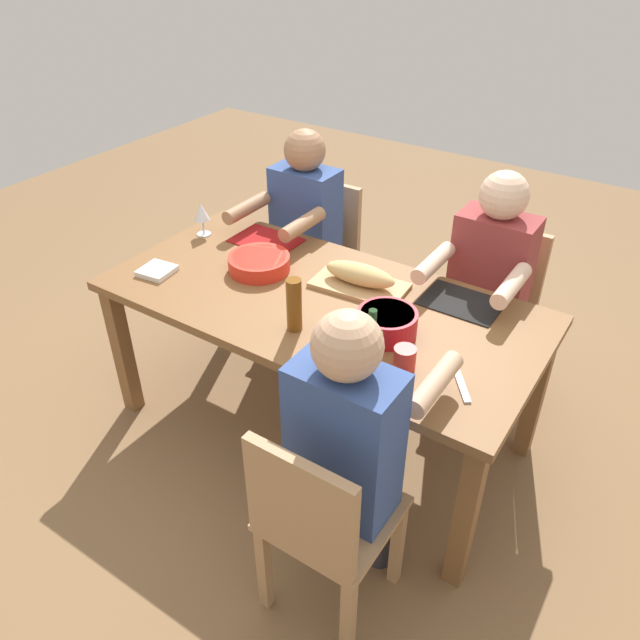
% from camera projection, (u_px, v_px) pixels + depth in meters
% --- Properties ---
extents(ground_plane, '(8.00, 8.00, 0.00)m').
position_uv_depth(ground_plane, '(320.00, 427.00, 3.00)').
color(ground_plane, brown).
extents(dining_table, '(1.85, 0.90, 0.74)m').
position_uv_depth(dining_table, '(320.00, 315.00, 2.63)').
color(dining_table, brown).
rests_on(dining_table, ground_plane).
extents(chair_near_right, '(0.40, 0.40, 0.85)m').
position_uv_depth(chair_near_right, '(319.00, 522.00, 1.97)').
color(chair_near_right, '#A87F56').
rests_on(chair_near_right, ground_plane).
extents(diner_near_right, '(0.41, 0.53, 1.20)m').
position_uv_depth(diner_near_right, '(351.00, 439.00, 1.97)').
color(diner_near_right, '#2D2D38').
rests_on(diner_near_right, ground_plane).
extents(chair_far_right, '(0.40, 0.40, 0.85)m').
position_uv_depth(chair_far_right, '(493.00, 303.00, 3.03)').
color(chair_far_right, '#A87F56').
rests_on(chair_far_right, ground_plane).
extents(diner_far_right, '(0.41, 0.53, 1.20)m').
position_uv_depth(diner_far_right, '(486.00, 281.00, 2.78)').
color(diner_far_right, '#2D2D38').
rests_on(diner_far_right, ground_plane).
extents(chair_far_left, '(0.40, 0.40, 0.85)m').
position_uv_depth(chair_far_left, '(320.00, 249.00, 3.50)').
color(chair_far_left, '#A87F56').
rests_on(chair_far_left, ground_plane).
extents(diner_far_left, '(0.41, 0.53, 1.20)m').
position_uv_depth(diner_far_left, '(301.00, 226.00, 3.25)').
color(diner_far_left, '#2D2D38').
rests_on(diner_far_left, ground_plane).
extents(serving_bowl_fruit, '(0.23, 0.23, 0.10)m').
position_uv_depth(serving_bowl_fruit, '(387.00, 322.00, 2.34)').
color(serving_bowl_fruit, '#B21923').
rests_on(serving_bowl_fruit, dining_table).
extents(serving_bowl_pasta, '(0.28, 0.28, 0.07)m').
position_uv_depth(serving_bowl_pasta, '(259.00, 262.00, 2.76)').
color(serving_bowl_pasta, red).
rests_on(serving_bowl_pasta, dining_table).
extents(cutting_board, '(0.42, 0.25, 0.02)m').
position_uv_depth(cutting_board, '(359.00, 285.00, 2.65)').
color(cutting_board, tan).
rests_on(cutting_board, dining_table).
extents(bread_loaf, '(0.33, 0.13, 0.09)m').
position_uv_depth(bread_loaf, '(360.00, 274.00, 2.62)').
color(bread_loaf, tan).
rests_on(bread_loaf, cutting_board).
extents(wine_bottle, '(0.08, 0.08, 0.29)m').
position_uv_depth(wine_bottle, '(370.00, 355.00, 2.09)').
color(wine_bottle, '#193819').
rests_on(wine_bottle, dining_table).
extents(beer_bottle, '(0.06, 0.06, 0.22)m').
position_uv_depth(beer_bottle, '(294.00, 305.00, 2.34)').
color(beer_bottle, brown).
rests_on(beer_bottle, dining_table).
extents(wine_glass, '(0.08, 0.08, 0.17)m').
position_uv_depth(wine_glass, '(202.00, 213.00, 3.01)').
color(wine_glass, silver).
rests_on(wine_glass, dining_table).
extents(cup_near_right, '(0.08, 0.08, 0.09)m').
position_uv_depth(cup_near_right, '(405.00, 359.00, 2.17)').
color(cup_near_right, red).
rests_on(cup_near_right, dining_table).
extents(placemat_far_right, '(0.32, 0.23, 0.01)m').
position_uv_depth(placemat_far_right, '(461.00, 302.00, 2.55)').
color(placemat_far_right, black).
rests_on(placemat_far_right, dining_table).
extents(placemat_far_left, '(0.32, 0.23, 0.01)m').
position_uv_depth(placemat_far_left, '(266.00, 240.00, 3.02)').
color(placemat_far_left, maroon).
rests_on(placemat_far_left, dining_table).
extents(carving_knife, '(0.15, 0.20, 0.01)m').
position_uv_depth(carving_knife, '(460.00, 380.00, 2.14)').
color(carving_knife, silver).
rests_on(carving_knife, dining_table).
extents(napkin_stack, '(0.16, 0.16, 0.02)m').
position_uv_depth(napkin_stack, '(157.00, 271.00, 2.75)').
color(napkin_stack, white).
rests_on(napkin_stack, dining_table).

